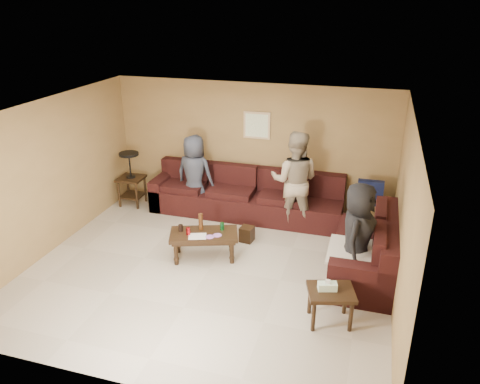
{
  "coord_description": "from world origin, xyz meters",
  "views": [
    {
      "loc": [
        2.26,
        -5.92,
        3.97
      ],
      "look_at": [
        0.25,
        0.85,
        1.0
      ],
      "focal_mm": 35.0,
      "sensor_mm": 36.0,
      "label": 1
    }
  ],
  "objects_px": {
    "person_right": "(357,236)",
    "person_left": "(195,174)",
    "side_table_right": "(330,295)",
    "person_middle": "(295,181)",
    "waste_bin": "(247,234)",
    "sectional_sofa": "(281,216)",
    "coffee_table": "(204,236)",
    "end_table_left": "(131,178)"
  },
  "relations": [
    {
      "from": "side_table_right",
      "to": "end_table_left",
      "type": "bearing_deg",
      "value": 148.26
    },
    {
      "from": "sectional_sofa",
      "to": "side_table_right",
      "type": "relative_size",
      "value": 6.64
    },
    {
      "from": "sectional_sofa",
      "to": "side_table_right",
      "type": "xyz_separation_m",
      "value": [
        1.13,
        -2.28,
        0.09
      ]
    },
    {
      "from": "sectional_sofa",
      "to": "coffee_table",
      "type": "height_order",
      "value": "sectional_sofa"
    },
    {
      "from": "person_right",
      "to": "waste_bin",
      "type": "bearing_deg",
      "value": 76.18
    },
    {
      "from": "person_left",
      "to": "person_right",
      "type": "height_order",
      "value": "person_right"
    },
    {
      "from": "sectional_sofa",
      "to": "person_middle",
      "type": "relative_size",
      "value": 2.54
    },
    {
      "from": "coffee_table",
      "to": "end_table_left",
      "type": "height_order",
      "value": "end_table_left"
    },
    {
      "from": "coffee_table",
      "to": "side_table_right",
      "type": "bearing_deg",
      "value": -26.6
    },
    {
      "from": "waste_bin",
      "to": "person_middle",
      "type": "relative_size",
      "value": 0.14
    },
    {
      "from": "sectional_sofa",
      "to": "coffee_table",
      "type": "bearing_deg",
      "value": -130.0
    },
    {
      "from": "end_table_left",
      "to": "person_left",
      "type": "bearing_deg",
      "value": 1.94
    },
    {
      "from": "sectional_sofa",
      "to": "person_right",
      "type": "distance_m",
      "value": 1.95
    },
    {
      "from": "waste_bin",
      "to": "coffee_table",
      "type": "bearing_deg",
      "value": -124.95
    },
    {
      "from": "sectional_sofa",
      "to": "person_middle",
      "type": "distance_m",
      "value": 0.68
    },
    {
      "from": "coffee_table",
      "to": "end_table_left",
      "type": "relative_size",
      "value": 1.09
    },
    {
      "from": "sectional_sofa",
      "to": "person_left",
      "type": "relative_size",
      "value": 2.98
    },
    {
      "from": "end_table_left",
      "to": "side_table_right",
      "type": "relative_size",
      "value": 1.58
    },
    {
      "from": "person_middle",
      "to": "person_right",
      "type": "distance_m",
      "value": 2.02
    },
    {
      "from": "waste_bin",
      "to": "side_table_right",
      "type": "bearing_deg",
      "value": -48.07
    },
    {
      "from": "person_left",
      "to": "person_right",
      "type": "bearing_deg",
      "value": 156.91
    },
    {
      "from": "sectional_sofa",
      "to": "person_middle",
      "type": "bearing_deg",
      "value": 61.8
    },
    {
      "from": "person_left",
      "to": "waste_bin",
      "type": "bearing_deg",
      "value": 151.06
    },
    {
      "from": "side_table_right",
      "to": "waste_bin",
      "type": "height_order",
      "value": "side_table_right"
    },
    {
      "from": "side_table_right",
      "to": "person_right",
      "type": "xyz_separation_m",
      "value": [
        0.24,
        0.98,
        0.39
      ]
    },
    {
      "from": "side_table_right",
      "to": "coffee_table",
      "type": "bearing_deg",
      "value": 153.4
    },
    {
      "from": "side_table_right",
      "to": "person_right",
      "type": "distance_m",
      "value": 1.08
    },
    {
      "from": "side_table_right",
      "to": "person_middle",
      "type": "height_order",
      "value": "person_middle"
    },
    {
      "from": "waste_bin",
      "to": "person_middle",
      "type": "xyz_separation_m",
      "value": [
        0.66,
        0.78,
        0.78
      ]
    },
    {
      "from": "person_left",
      "to": "person_right",
      "type": "relative_size",
      "value": 0.97
    },
    {
      "from": "sectional_sofa",
      "to": "person_middle",
      "type": "xyz_separation_m",
      "value": [
        0.17,
        0.31,
        0.59
      ]
    },
    {
      "from": "end_table_left",
      "to": "coffee_table",
      "type": "bearing_deg",
      "value": -36.34
    },
    {
      "from": "person_right",
      "to": "person_left",
      "type": "bearing_deg",
      "value": 71.65
    },
    {
      "from": "side_table_right",
      "to": "person_right",
      "type": "bearing_deg",
      "value": 76.18
    },
    {
      "from": "person_left",
      "to": "person_middle",
      "type": "relative_size",
      "value": 0.85
    },
    {
      "from": "side_table_right",
      "to": "person_right",
      "type": "height_order",
      "value": "person_right"
    },
    {
      "from": "person_middle",
      "to": "coffee_table",
      "type": "bearing_deg",
      "value": 49.7
    },
    {
      "from": "sectional_sofa",
      "to": "person_right",
      "type": "bearing_deg",
      "value": -43.57
    },
    {
      "from": "side_table_right",
      "to": "waste_bin",
      "type": "xyz_separation_m",
      "value": [
        -1.63,
        1.81,
        -0.29
      ]
    },
    {
      "from": "coffee_table",
      "to": "end_table_left",
      "type": "bearing_deg",
      "value": 143.66
    },
    {
      "from": "waste_bin",
      "to": "person_left",
      "type": "bearing_deg",
      "value": 145.56
    },
    {
      "from": "sectional_sofa",
      "to": "person_right",
      "type": "height_order",
      "value": "person_right"
    }
  ]
}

